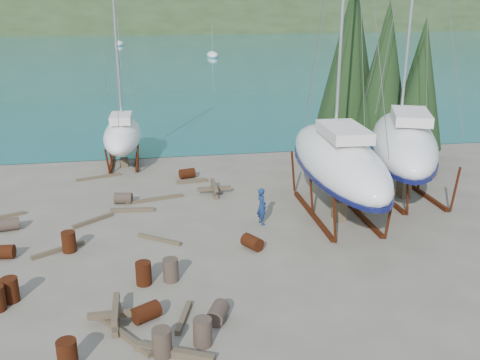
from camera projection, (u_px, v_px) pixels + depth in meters
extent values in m
plane|color=#5C5848|center=(208.00, 258.00, 21.74)|extent=(600.00, 600.00, 0.00)
plane|color=#176874|center=(147.00, 18.00, 315.85)|extent=(700.00, 700.00, 0.00)
ellipsoid|color=#25361B|center=(147.00, 17.00, 320.52)|extent=(800.00, 360.00, 110.00)
cube|color=beige|center=(94.00, 23.00, 195.28)|extent=(6.00, 5.00, 4.00)
cube|color=#A54C2D|center=(94.00, 15.00, 194.38)|extent=(6.60, 5.60, 1.60)
cube|color=beige|center=(229.00, 22.00, 203.33)|extent=(6.00, 5.00, 4.00)
cube|color=#A54C2D|center=(229.00, 14.00, 202.44)|extent=(6.60, 5.60, 1.60)
cylinder|color=black|center=(378.00, 148.00, 34.70)|extent=(0.36, 0.36, 1.60)
cone|color=black|center=(385.00, 71.00, 33.10)|extent=(3.60, 3.60, 8.40)
cylinder|color=black|center=(414.00, 158.00, 33.11)|extent=(0.36, 0.36, 1.36)
cone|color=black|center=(421.00, 89.00, 31.75)|extent=(3.06, 3.06, 7.14)
cylinder|color=black|center=(345.00, 140.00, 36.29)|extent=(0.36, 0.36, 1.84)
cone|color=black|center=(351.00, 54.00, 34.45)|extent=(4.14, 4.14, 9.66)
cylinder|color=black|center=(413.00, 144.00, 36.14)|extent=(0.36, 0.36, 1.44)
cone|color=black|center=(421.00, 77.00, 34.70)|extent=(3.24, 3.24, 7.56)
ellipsoid|color=white|center=(212.00, 55.00, 97.92)|extent=(2.00, 5.00, 1.40)
cylinder|color=silver|center=(212.00, 39.00, 97.01)|extent=(0.08, 0.08, 5.00)
ellipsoid|color=white|center=(119.00, 44.00, 123.03)|extent=(2.00, 5.00, 1.40)
cylinder|color=silver|center=(118.00, 31.00, 122.12)|extent=(0.08, 0.08, 5.00)
ellipsoid|color=white|center=(338.00, 161.00, 25.22)|extent=(3.65, 11.13, 2.57)
cube|color=#0C103F|center=(341.00, 181.00, 24.97)|extent=(0.33, 1.99, 1.00)
cube|color=silver|center=(344.00, 132.00, 24.22)|extent=(1.90, 3.37, 0.50)
cube|color=#50260D|center=(313.00, 214.00, 25.89)|extent=(0.18, 6.05, 0.20)
cube|color=#50260D|center=(357.00, 211.00, 26.25)|extent=(0.18, 6.05, 0.20)
cube|color=brown|center=(339.00, 210.00, 25.43)|extent=(0.50, 0.80, 0.97)
ellipsoid|color=white|center=(403.00, 143.00, 28.15)|extent=(6.89, 11.43, 2.60)
cube|color=#0C103F|center=(406.00, 161.00, 27.91)|extent=(0.94, 1.94, 1.00)
cube|color=silver|center=(411.00, 116.00, 27.14)|extent=(2.82, 3.71, 0.50)
cube|color=#50260D|center=(379.00, 192.00, 28.84)|extent=(0.18, 6.05, 0.20)
cube|color=#50260D|center=(418.00, 190.00, 29.20)|extent=(0.18, 6.05, 0.20)
cube|color=brown|center=(404.00, 188.00, 28.37)|extent=(0.50, 0.80, 1.00)
ellipsoid|color=white|center=(123.00, 135.00, 33.61)|extent=(2.54, 7.33, 1.87)
cube|color=#0C103F|center=(123.00, 144.00, 33.42)|extent=(0.30, 1.31, 1.00)
cube|color=silver|center=(121.00, 118.00, 32.89)|extent=(1.33, 2.22, 0.50)
cylinder|color=silver|center=(116.00, 47.00, 32.22)|extent=(0.14, 0.14, 8.71)
cube|color=#50260D|center=(112.00, 163.00, 34.04)|extent=(0.18, 3.99, 0.20)
cube|color=#50260D|center=(137.00, 162.00, 34.30)|extent=(0.18, 3.99, 0.20)
cube|color=brown|center=(124.00, 162.00, 33.80)|extent=(0.50, 0.80, 0.43)
imported|color=navy|center=(262.00, 206.00, 24.77)|extent=(0.56, 0.72, 1.76)
cylinder|color=#2D2823|center=(218.00, 313.00, 17.39)|extent=(0.89, 1.04, 0.58)
cylinder|color=#50260D|center=(3.00, 252.00, 21.60)|extent=(0.92, 0.65, 0.58)
cylinder|color=#50260D|center=(187.00, 173.00, 31.36)|extent=(0.99, 0.77, 0.58)
cylinder|color=#2D2823|center=(171.00, 270.00, 19.84)|extent=(0.58, 0.58, 0.88)
cylinder|color=#50260D|center=(252.00, 242.00, 22.45)|extent=(0.95, 1.05, 0.58)
cylinder|color=#50260D|center=(69.00, 242.00, 22.15)|extent=(0.58, 0.58, 0.88)
cylinder|color=#2D2823|center=(123.00, 198.00, 27.45)|extent=(0.97, 0.73, 0.58)
cylinder|color=#50260D|center=(67.00, 354.00, 15.11)|extent=(0.58, 0.58, 0.88)
cylinder|color=#50260D|center=(146.00, 312.00, 17.42)|extent=(1.05, 0.94, 0.58)
cylinder|color=#50260D|center=(10.00, 290.00, 18.48)|extent=(0.58, 0.58, 0.88)
cylinder|color=#50260D|center=(144.00, 273.00, 19.60)|extent=(0.58, 0.58, 0.88)
cylinder|color=#2D2823|center=(9.00, 224.00, 24.26)|extent=(0.98, 0.75, 0.58)
cylinder|color=#2D2823|center=(162.00, 343.00, 15.63)|extent=(0.58, 0.58, 0.88)
cylinder|color=#2D2823|center=(203.00, 332.00, 16.13)|extent=(0.58, 0.58, 0.88)
cube|color=brown|center=(99.00, 177.00, 31.42)|extent=(2.53, 0.95, 0.14)
cube|color=brown|center=(93.00, 221.00, 25.19)|extent=(1.78, 1.49, 0.17)
cube|color=brown|center=(124.00, 335.00, 16.60)|extent=(1.75, 2.40, 0.16)
cube|color=brown|center=(192.00, 181.00, 30.64)|extent=(1.76, 0.38, 0.19)
cube|color=brown|center=(184.00, 317.00, 17.50)|extent=(0.69, 1.78, 0.17)
cube|color=brown|center=(132.00, 210.00, 26.44)|extent=(2.15, 0.41, 0.19)
cube|color=brown|center=(155.00, 199.00, 27.91)|extent=(2.98, 0.89, 0.16)
cube|color=brown|center=(159.00, 239.00, 23.24)|extent=(1.86, 1.41, 0.15)
cube|color=brown|center=(58.00, 250.00, 22.22)|extent=(2.03, 1.32, 0.17)
cube|color=brown|center=(175.00, 353.00, 15.71)|extent=(2.32, 1.26, 0.23)
cube|color=brown|center=(116.00, 319.00, 17.37)|extent=(0.20, 1.80, 0.20)
cube|color=brown|center=(116.00, 314.00, 17.30)|extent=(1.80, 0.20, 0.20)
cube|color=brown|center=(115.00, 309.00, 17.24)|extent=(0.20, 1.80, 0.20)
cube|color=brown|center=(214.00, 192.00, 28.87)|extent=(0.20, 1.80, 0.20)
cube|color=brown|center=(214.00, 189.00, 28.81)|extent=(1.80, 0.20, 0.20)
cube|color=brown|center=(214.00, 185.00, 28.74)|extent=(0.20, 1.80, 0.20)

